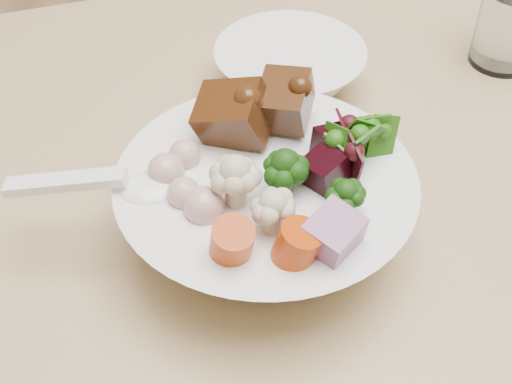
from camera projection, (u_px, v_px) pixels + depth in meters
food_bowl at (268, 203)px, 0.56m from camera, size 0.23×0.23×0.13m
soup_spoon at (128, 188)px, 0.54m from camera, size 0.14×0.06×0.03m
water_glass at (511, 18)px, 0.74m from camera, size 0.07×0.07×0.12m
side_bowl at (290, 71)px, 0.72m from camera, size 0.15×0.15×0.05m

